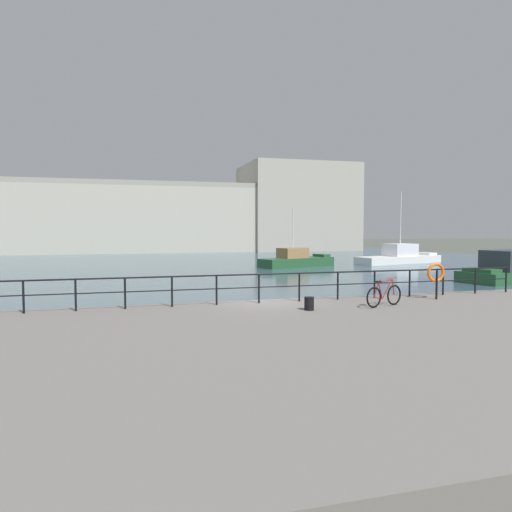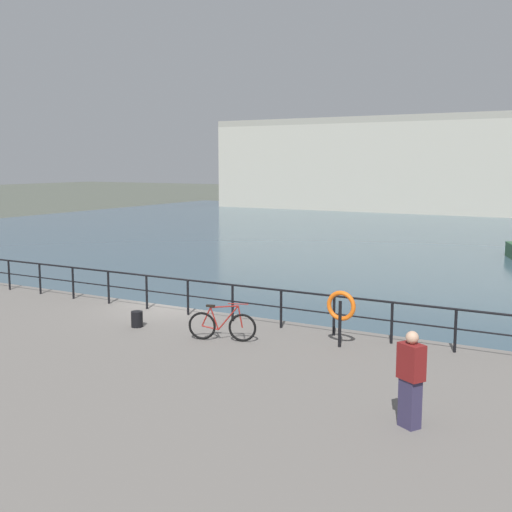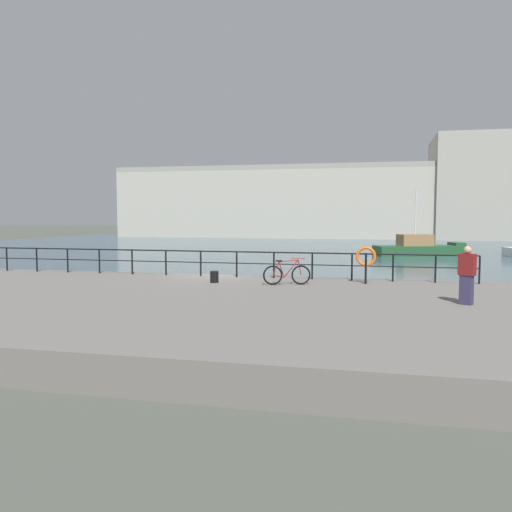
{
  "view_description": "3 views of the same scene",
  "coord_description": "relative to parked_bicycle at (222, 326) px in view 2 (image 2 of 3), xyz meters",
  "views": [
    {
      "loc": [
        -5.08,
        -17.11,
        3.52
      ],
      "look_at": [
        0.82,
        4.04,
        2.24
      ],
      "focal_mm": 33.16,
      "sensor_mm": 36.0,
      "label": 1
    },
    {
      "loc": [
        12.36,
        -16.21,
        5.31
      ],
      "look_at": [
        1.66,
        2.43,
        2.22
      ],
      "focal_mm": 45.84,
      "sensor_mm": 36.0,
      "label": 2
    },
    {
      "loc": [
        6.88,
        -21.8,
        3.42
      ],
      "look_at": [
        1.4,
        1.69,
        1.5
      ],
      "focal_mm": 37.36,
      "sensor_mm": 36.0,
      "label": 3
    }
  ],
  "objects": [
    {
      "name": "ground_plane",
      "position": [
        -3.57,
        2.64,
        -1.2
      ],
      "size": [
        240.0,
        240.0,
        0.0
      ],
      "primitive_type": "plane",
      "color": "#4C5147"
    },
    {
      "name": "water_basin",
      "position": [
        -3.57,
        32.84,
        -1.2
      ],
      "size": [
        80.0,
        60.0,
        0.01
      ],
      "primitive_type": "cube",
      "color": "#385160",
      "rests_on": "ground_plane"
    },
    {
      "name": "quay_promenade",
      "position": [
        -3.57,
        -3.86,
        -0.8
      ],
      "size": [
        56.0,
        13.0,
        0.81
      ],
      "primitive_type": "cube",
      "color": "slate",
      "rests_on": "ground_plane"
    },
    {
      "name": "quay_railing",
      "position": [
        -3.98,
        1.89,
        0.35
      ],
      "size": [
        21.91,
        0.07,
        1.08
      ],
      "color": "black",
      "rests_on": "quay_promenade"
    },
    {
      "name": "parked_bicycle",
      "position": [
        0.0,
        0.0,
        0.0
      ],
      "size": [
        1.69,
        0.64,
        0.98
      ],
      "rotation": [
        0.0,
        0.0,
        0.33
      ],
      "color": "black",
      "rests_on": "quay_promenade"
    },
    {
      "name": "mooring_bollard",
      "position": [
        -2.79,
        0.0,
        -0.17
      ],
      "size": [
        0.32,
        0.32,
        0.44
      ],
      "primitive_type": "cylinder",
      "color": "black",
      "rests_on": "quay_promenade"
    },
    {
      "name": "life_ring_stand",
      "position": [
        2.82,
        1.0,
        0.59
      ],
      "size": [
        0.75,
        0.16,
        1.4
      ],
      "color": "black",
      "rests_on": "quay_promenade"
    },
    {
      "name": "standing_person",
      "position": [
        5.76,
        -3.02,
        0.47
      ],
      "size": [
        0.52,
        0.46,
        1.69
      ],
      "rotation": [
        0.0,
        0.0,
        4.18
      ],
      "color": "#332D4C",
      "rests_on": "quay_promenade"
    }
  ]
}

